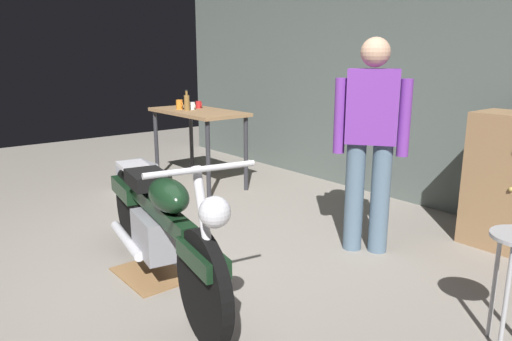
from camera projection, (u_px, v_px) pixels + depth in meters
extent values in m
plane|color=gray|center=(180.00, 270.00, 3.49)|extent=(12.00, 12.00, 0.00)
cube|color=#56605B|center=(413.00, 54.00, 4.85)|extent=(8.00, 0.12, 3.10)
cube|color=#99724C|center=(198.00, 112.00, 5.62)|extent=(1.30, 0.64, 0.04)
cylinder|color=#2D2D33|center=(156.00, 145.00, 6.01)|extent=(0.05, 0.05, 0.86)
cylinder|color=#2D2D33|center=(208.00, 160.00, 5.13)|extent=(0.05, 0.05, 0.86)
cylinder|color=#2D2D33|center=(191.00, 140.00, 6.33)|extent=(0.05, 0.05, 0.86)
cylinder|color=#2D2D33|center=(246.00, 154.00, 5.45)|extent=(0.05, 0.05, 0.86)
cylinder|color=black|center=(203.00, 287.00, 2.56)|extent=(0.64, 0.19, 0.64)
cylinder|color=black|center=(130.00, 208.00, 3.88)|extent=(0.64, 0.19, 0.64)
cube|color=black|center=(202.00, 257.00, 2.52)|extent=(0.46, 0.22, 0.10)
cube|color=black|center=(130.00, 189.00, 3.79)|extent=(0.54, 0.27, 0.12)
cube|color=gray|center=(157.00, 234.00, 3.26)|extent=(0.48, 0.32, 0.28)
cube|color=black|center=(160.00, 209.00, 3.12)|extent=(1.10, 0.30, 0.10)
ellipsoid|color=black|center=(168.00, 195.00, 2.92)|extent=(0.47, 0.30, 0.20)
cube|color=black|center=(147.00, 179.00, 3.30)|extent=(0.40, 0.30, 0.10)
cube|color=silver|center=(132.00, 165.00, 3.63)|extent=(0.27, 0.24, 0.03)
cylinder|color=silver|center=(206.00, 233.00, 2.43)|extent=(0.27, 0.10, 0.68)
cylinder|color=silver|center=(201.00, 169.00, 2.39)|extent=(0.14, 0.60, 0.03)
sphere|color=silver|center=(215.00, 212.00, 2.29)|extent=(0.16, 0.16, 0.16)
cylinder|color=silver|center=(126.00, 240.00, 3.47)|extent=(0.70, 0.20, 0.07)
cylinder|color=slate|center=(380.00, 198.00, 3.73)|extent=(0.15, 0.15, 0.88)
cylinder|color=slate|center=(354.00, 197.00, 3.78)|extent=(0.15, 0.15, 0.88)
cube|color=#72339E|center=(372.00, 107.00, 3.58)|extent=(0.44, 0.40, 0.56)
cylinder|color=#72339E|center=(405.00, 118.00, 3.54)|extent=(0.09, 0.09, 0.58)
cylinder|color=#72339E|center=(340.00, 116.00, 3.66)|extent=(0.09, 0.09, 0.58)
sphere|color=tan|center=(376.00, 52.00, 3.49)|extent=(0.22, 0.22, 0.22)
cylinder|color=#B2B2B7|center=(494.00, 286.00, 2.59)|extent=(0.02, 0.02, 0.62)
cylinder|color=#B2B2B7|center=(506.00, 300.00, 2.44)|extent=(0.02, 0.02, 0.62)
sphere|color=tan|center=(511.00, 189.00, 3.58)|extent=(0.04, 0.04, 0.04)
sphere|color=tan|center=(506.00, 227.00, 3.65)|extent=(0.04, 0.04, 0.04)
cube|color=olive|center=(151.00, 274.00, 3.40)|extent=(0.56, 0.40, 0.01)
cube|color=gray|center=(137.00, 177.00, 5.44)|extent=(0.44, 0.32, 0.34)
cylinder|color=orange|center=(179.00, 105.00, 5.69)|extent=(0.08, 0.08, 0.11)
torus|color=orange|center=(181.00, 104.00, 5.66)|extent=(0.06, 0.01, 0.06)
cylinder|color=red|center=(199.00, 105.00, 5.82)|extent=(0.08, 0.08, 0.09)
torus|color=red|center=(201.00, 105.00, 5.79)|extent=(0.05, 0.01, 0.05)
cylinder|color=white|center=(192.00, 106.00, 5.68)|extent=(0.07, 0.07, 0.09)
torus|color=white|center=(194.00, 106.00, 5.64)|extent=(0.05, 0.01, 0.05)
cylinder|color=olive|center=(187.00, 103.00, 5.57)|extent=(0.06, 0.06, 0.18)
cylinder|color=olive|center=(186.00, 93.00, 5.54)|extent=(0.03, 0.03, 0.05)
cylinder|color=black|center=(186.00, 90.00, 5.53)|extent=(0.03, 0.03, 0.01)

